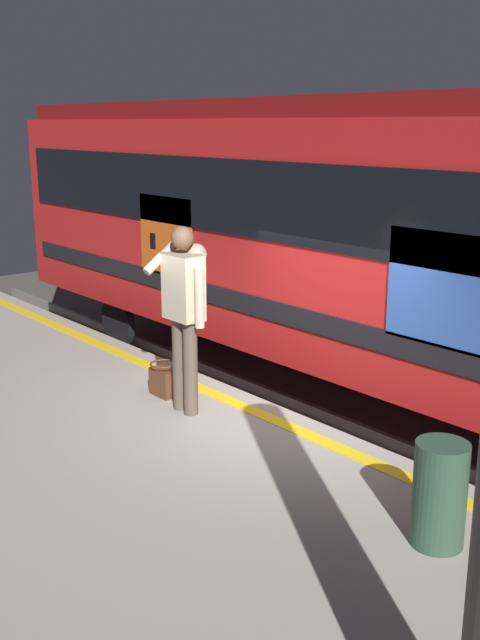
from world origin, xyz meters
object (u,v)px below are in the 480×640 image
object	(u,v)px
handbag	(164,380)
trash_bin	(439,494)
train_carriage	(366,225)
passenger	(185,304)

from	to	relation	value
handbag	trash_bin	xyz separation A→B (m)	(-3.56, 0.22, 0.21)
train_carriage	handbag	distance (m)	3.39
passenger	handbag	size ratio (longest dim) A/B	5.17
passenger	trash_bin	size ratio (longest dim) A/B	2.50
passenger	trash_bin	distance (m)	3.14
train_carriage	trash_bin	bearing A→B (deg)	136.63
passenger	train_carriage	bearing A→B (deg)	-81.64
train_carriage	trash_bin	world-z (taller)	train_carriage
trash_bin	train_carriage	bearing A→B (deg)	-43.37
train_carriage	passenger	world-z (taller)	train_carriage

